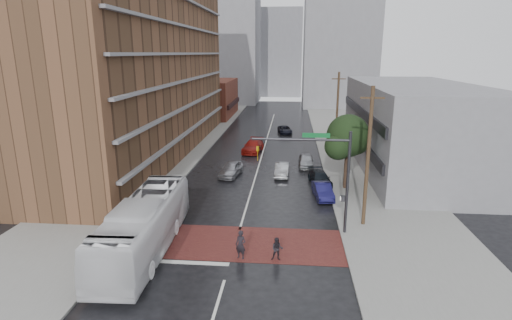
# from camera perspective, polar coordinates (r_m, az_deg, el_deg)

# --- Properties ---
(ground) EXTENTS (160.00, 160.00, 0.00)m
(ground) POSITION_cam_1_polar(r_m,az_deg,el_deg) (26.39, -3.07, -12.22)
(ground) COLOR black
(ground) RESTS_ON ground
(crosswalk) EXTENTS (14.00, 5.00, 0.02)m
(crosswalk) POSITION_cam_1_polar(r_m,az_deg,el_deg) (26.83, -2.92, -11.72)
(crosswalk) COLOR maroon
(crosswalk) RESTS_ON ground
(sidewalk_west) EXTENTS (9.00, 90.00, 0.15)m
(sidewalk_west) POSITION_cam_1_polar(r_m,az_deg,el_deg) (51.88, -11.82, 1.35)
(sidewalk_west) COLOR gray
(sidewalk_west) RESTS_ON ground
(sidewalk_east) EXTENTS (9.00, 90.00, 0.15)m
(sidewalk_east) POSITION_cam_1_polar(r_m,az_deg,el_deg) (50.33, 14.13, 0.79)
(sidewalk_east) COLOR gray
(sidewalk_east) RESTS_ON ground
(apartment_block) EXTENTS (10.00, 44.00, 28.00)m
(apartment_block) POSITION_cam_1_polar(r_m,az_deg,el_deg) (50.36, -15.89, 16.69)
(apartment_block) COLOR brown
(apartment_block) RESTS_ON ground
(storefront_west) EXTENTS (8.00, 16.00, 7.00)m
(storefront_west) POSITION_cam_1_polar(r_m,az_deg,el_deg) (79.20, -6.28, 8.75)
(storefront_west) COLOR brown
(storefront_west) RESTS_ON ground
(building_east) EXTENTS (11.00, 26.00, 9.00)m
(building_east) POSITION_cam_1_polar(r_m,az_deg,el_deg) (45.77, 21.63, 4.46)
(building_east) COLOR gray
(building_east) RESTS_ON ground
(distant_tower_west) EXTENTS (18.00, 16.00, 32.00)m
(distant_tower_west) POSITION_cam_1_polar(r_m,az_deg,el_deg) (102.77, -4.93, 17.20)
(distant_tower_west) COLOR gray
(distant_tower_west) RESTS_ON ground
(distant_tower_east) EXTENTS (16.00, 14.00, 36.00)m
(distant_tower_east) POSITION_cam_1_polar(r_m,az_deg,el_deg) (95.97, 11.99, 18.29)
(distant_tower_east) COLOR gray
(distant_tower_east) RESTS_ON ground
(distant_tower_center) EXTENTS (12.00, 10.00, 24.00)m
(distant_tower_center) POSITION_cam_1_polar(r_m,az_deg,el_deg) (118.25, 3.52, 15.00)
(distant_tower_center) COLOR gray
(distant_tower_center) RESTS_ON ground
(street_tree) EXTENTS (4.20, 4.10, 6.90)m
(street_tree) POSITION_cam_1_polar(r_m,az_deg,el_deg) (36.35, 13.00, 3.00)
(street_tree) COLOR #332319
(street_tree) RESTS_ON ground
(signal_mast) EXTENTS (6.50, 0.30, 7.20)m
(signal_mast) POSITION_cam_1_polar(r_m,az_deg,el_deg) (26.84, 10.01, -1.08)
(signal_mast) COLOR #2D2D33
(signal_mast) RESTS_ON ground
(utility_pole_near) EXTENTS (1.60, 0.26, 10.00)m
(utility_pole_near) POSITION_cam_1_polar(r_m,az_deg,el_deg) (28.58, 15.71, 0.41)
(utility_pole_near) COLOR #473321
(utility_pole_near) RESTS_ON ground
(utility_pole_far) EXTENTS (1.60, 0.26, 10.00)m
(utility_pole_far) POSITION_cam_1_polar(r_m,az_deg,el_deg) (48.01, 11.49, 6.44)
(utility_pole_far) COLOR #473321
(utility_pole_far) RESTS_ON ground
(transit_bus) EXTENTS (3.29, 12.33, 3.41)m
(transit_bus) POSITION_cam_1_polar(r_m,az_deg,el_deg) (26.10, -15.64, -8.98)
(transit_bus) COLOR white
(transit_bus) RESTS_ON ground
(pedestrian_a) EXTENTS (0.76, 0.62, 1.80)m
(pedestrian_a) POSITION_cam_1_polar(r_m,az_deg,el_deg) (24.59, -2.20, -12.02)
(pedestrian_a) COLOR black
(pedestrian_a) RESTS_ON ground
(pedestrian_b) EXTENTS (0.71, 0.56, 1.45)m
(pedestrian_b) POSITION_cam_1_polar(r_m,az_deg,el_deg) (24.51, 3.04, -12.59)
(pedestrian_b) COLOR black
(pedestrian_b) RESTS_ON ground
(car_travel_a) EXTENTS (2.35, 4.46, 1.45)m
(car_travel_a) POSITION_cam_1_polar(r_m,az_deg,el_deg) (40.37, -3.63, -1.32)
(car_travel_a) COLOR #A1A1A8
(car_travel_a) RESTS_ON ground
(car_travel_b) EXTENTS (1.44, 3.93, 1.29)m
(car_travel_b) POSITION_cam_1_polar(r_m,az_deg,el_deg) (40.48, 3.72, -1.40)
(car_travel_b) COLOR #ACAFB4
(car_travel_b) RESTS_ON ground
(car_travel_c) EXTENTS (2.74, 5.38, 1.50)m
(car_travel_c) POSITION_cam_1_polar(r_m,az_deg,el_deg) (50.12, -0.42, 1.99)
(car_travel_c) COLOR maroon
(car_travel_c) RESTS_ON ground
(suv_travel) EXTENTS (2.53, 4.35, 1.14)m
(suv_travel) POSITION_cam_1_polar(r_m,az_deg,el_deg) (62.16, 4.14, 4.35)
(suv_travel) COLOR black
(suv_travel) RESTS_ON ground
(car_parked_near) EXTENTS (1.85, 4.06, 1.29)m
(car_parked_near) POSITION_cam_1_polar(r_m,az_deg,el_deg) (34.78, 9.52, -4.36)
(car_parked_near) COLOR #17154B
(car_parked_near) RESTS_ON ground
(car_parked_mid) EXTENTS (2.38, 4.40, 1.21)m
(car_parked_mid) POSITION_cam_1_polar(r_m,az_deg,el_deg) (38.28, 9.12, -2.59)
(car_parked_mid) COLOR black
(car_parked_mid) RESTS_ON ground
(car_parked_far) EXTENTS (1.64, 4.07, 1.38)m
(car_parked_far) POSITION_cam_1_polar(r_m,az_deg,el_deg) (43.95, 7.18, -0.08)
(car_parked_far) COLOR #9DA0A4
(car_parked_far) RESTS_ON ground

